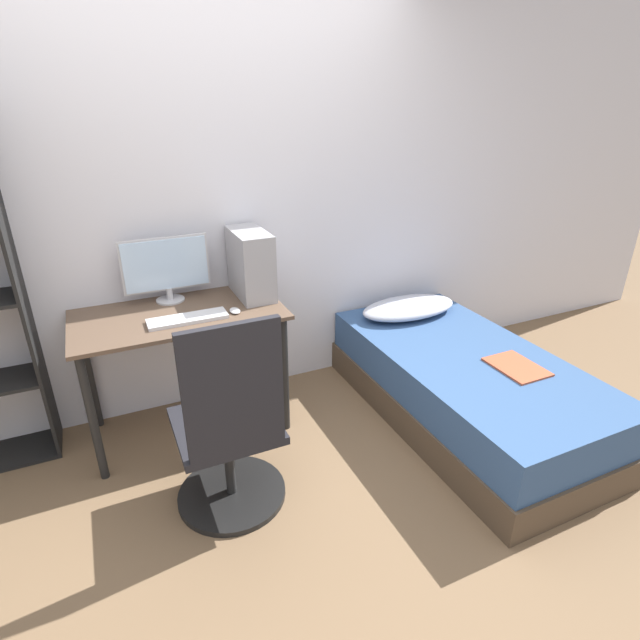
{
  "coord_description": "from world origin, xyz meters",
  "views": [
    {
      "loc": [
        -0.65,
        -1.6,
        1.86
      ],
      "look_at": [
        0.37,
        0.63,
        0.75
      ],
      "focal_mm": 28.0,
      "sensor_mm": 36.0,
      "label": 1
    }
  ],
  "objects_px": {
    "pc_tower": "(251,264)",
    "bed": "(465,386)",
    "office_chair": "(230,440)",
    "monitor": "(166,267)",
    "keyboard": "(188,319)"
  },
  "relations": [
    {
      "from": "monitor",
      "to": "keyboard",
      "type": "height_order",
      "value": "monitor"
    },
    {
      "from": "keyboard",
      "to": "pc_tower",
      "type": "relative_size",
      "value": 1.07
    },
    {
      "from": "bed",
      "to": "monitor",
      "type": "relative_size",
      "value": 3.73
    },
    {
      "from": "bed",
      "to": "monitor",
      "type": "distance_m",
      "value": 1.93
    },
    {
      "from": "office_chair",
      "to": "bed",
      "type": "height_order",
      "value": "office_chair"
    },
    {
      "from": "pc_tower",
      "to": "monitor",
      "type": "bearing_deg",
      "value": 166.19
    },
    {
      "from": "office_chair",
      "to": "bed",
      "type": "relative_size",
      "value": 0.58
    },
    {
      "from": "office_chair",
      "to": "keyboard",
      "type": "xyz_separation_m",
      "value": [
        -0.03,
        0.62,
        0.37
      ]
    },
    {
      "from": "bed",
      "to": "monitor",
      "type": "xyz_separation_m",
      "value": [
        -1.58,
        0.81,
        0.75
      ]
    },
    {
      "from": "bed",
      "to": "pc_tower",
      "type": "distance_m",
      "value": 1.51
    },
    {
      "from": "pc_tower",
      "to": "bed",
      "type": "bearing_deg",
      "value": -31.95
    },
    {
      "from": "office_chair",
      "to": "monitor",
      "type": "distance_m",
      "value": 1.11
    },
    {
      "from": "bed",
      "to": "office_chair",
      "type": "bearing_deg",
      "value": -174.75
    },
    {
      "from": "bed",
      "to": "keyboard",
      "type": "relative_size",
      "value": 4.34
    },
    {
      "from": "office_chair",
      "to": "pc_tower",
      "type": "relative_size",
      "value": 2.68
    }
  ]
}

